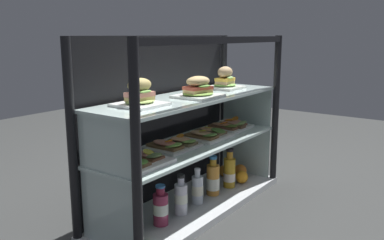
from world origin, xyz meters
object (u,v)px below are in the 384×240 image
object	(u,v)px
juice_bottle_back_center	(213,180)
juice_bottle_near_post	(229,172)
plated_roll_sandwich_center	(225,81)
juice_bottle_front_middle	(181,198)
plated_roll_sandwich_near_right_corner	(198,89)
orange_fruit_near_left_post	(240,171)
open_sandwich_tray_near_left_corner	(173,144)
open_sandwich_tray_mid_left	(230,125)
juice_bottle_front_second	(135,216)
plated_roll_sandwich_right_of_center	(140,96)
juice_bottle_front_right_end	(197,189)
juice_bottle_tucked_behind	(161,208)
orange_fruit_beside_bottles	(224,171)
open_sandwich_tray_near_right_corner	(207,134)
open_sandwich_tray_far_right	(140,160)
orange_fruit_rolled_forward	(242,177)

from	to	relation	value
juice_bottle_back_center	juice_bottle_near_post	world-z (taller)	juice_bottle_near_post
plated_roll_sandwich_center	juice_bottle_front_middle	distance (m)	0.72
plated_roll_sandwich_near_right_corner	orange_fruit_near_left_post	size ratio (longest dim) A/B	2.45
open_sandwich_tray_near_left_corner	open_sandwich_tray_mid_left	xyz separation A→B (m)	(0.52, -0.01, 0.00)
juice_bottle_front_second	orange_fruit_near_left_post	distance (m)	0.93
plated_roll_sandwich_right_of_center	orange_fruit_near_left_post	world-z (taller)	plated_roll_sandwich_right_of_center
juice_bottle_front_second	juice_bottle_front_right_end	xyz separation A→B (m)	(0.45, -0.01, -0.02)
juice_bottle_front_second	juice_bottle_tucked_behind	bearing A→B (deg)	-3.15
juice_bottle_back_center	orange_fruit_near_left_post	distance (m)	0.33
juice_bottle_front_middle	orange_fruit_beside_bottles	xyz separation A→B (m)	(0.58, 0.11, -0.05)
plated_roll_sandwich_center	open_sandwich_tray_mid_left	size ratio (longest dim) A/B	0.75
open_sandwich_tray_near_right_corner	orange_fruit_beside_bottles	xyz separation A→B (m)	(0.30, 0.07, -0.30)
open_sandwich_tray_far_right	juice_bottle_front_second	world-z (taller)	open_sandwich_tray_far_right
open_sandwich_tray_mid_left	open_sandwich_tray_far_right	bearing A→B (deg)	-177.61
plated_roll_sandwich_near_right_corner	juice_bottle_front_right_end	xyz separation A→B (m)	(0.02, 0.01, -0.52)
open_sandwich_tray_near_right_corner	open_sandwich_tray_mid_left	bearing A→B (deg)	2.41
orange_fruit_beside_bottles	plated_roll_sandwich_center	bearing A→B (deg)	-150.76
open_sandwich_tray_mid_left	orange_fruit_beside_bottles	world-z (taller)	open_sandwich_tray_mid_left
plated_roll_sandwich_center	orange_fruit_rolled_forward	xyz separation A→B (m)	(0.06, -0.09, -0.57)
plated_roll_sandwich_near_right_corner	open_sandwich_tray_mid_left	size ratio (longest dim) A/B	0.83
open_sandwich_tray_near_left_corner	juice_bottle_front_second	size ratio (longest dim) A/B	1.00
open_sandwich_tray_near_left_corner	juice_bottle_front_second	xyz separation A→B (m)	(-0.32, -0.04, -0.24)
juice_bottle_front_second	juice_bottle_front_middle	xyz separation A→B (m)	(0.30, -0.01, -0.01)
plated_roll_sandwich_right_of_center	juice_bottle_front_middle	xyz separation A→B (m)	(0.21, -0.06, -0.52)
open_sandwich_tray_far_right	plated_roll_sandwich_near_right_corner	bearing A→B (deg)	-3.05
open_sandwich_tray_mid_left	juice_bottle_front_middle	distance (m)	0.60
open_sandwich_tray_near_right_corner	orange_fruit_rolled_forward	bearing A→B (deg)	-15.46
orange_fruit_near_left_post	juice_bottle_front_second	bearing A→B (deg)	-179.61
juice_bottle_front_second	juice_bottle_near_post	distance (m)	0.75
open_sandwich_tray_far_right	juice_bottle_front_middle	world-z (taller)	open_sandwich_tray_far_right
juice_bottle_front_second	juice_bottle_near_post	bearing A→B (deg)	-1.55
plated_roll_sandwich_center	open_sandwich_tray_mid_left	distance (m)	0.27
open_sandwich_tray_far_right	juice_bottle_near_post	xyz separation A→B (m)	(0.72, -0.02, -0.25)
juice_bottle_front_second	juice_bottle_front_middle	world-z (taller)	juice_bottle_front_second
juice_bottle_front_second	juice_bottle_front_right_end	distance (m)	0.46
juice_bottle_front_middle	orange_fruit_beside_bottles	world-z (taller)	juice_bottle_front_middle
juice_bottle_back_center	orange_fruit_near_left_post	size ratio (longest dim) A/B	2.68
plated_roll_sandwich_near_right_corner	juice_bottle_front_second	bearing A→B (deg)	177.32
plated_roll_sandwich_right_of_center	plated_roll_sandwich_near_right_corner	bearing A→B (deg)	-10.15
open_sandwich_tray_far_right	juice_bottle_front_middle	size ratio (longest dim) A/B	1.20
open_sandwich_tray_far_right	juice_bottle_back_center	bearing A→B (deg)	-0.70
juice_bottle_front_second	orange_fruit_beside_bottles	world-z (taller)	juice_bottle_front_second
plated_roll_sandwich_right_of_center	juice_bottle_front_second	xyz separation A→B (m)	(-0.09, -0.04, -0.51)
juice_bottle_tucked_behind	open_sandwich_tray_near_right_corner	bearing A→B (deg)	4.33
open_sandwich_tray_near_left_corner	juice_bottle_tucked_behind	bearing A→B (deg)	-162.01
orange_fruit_beside_bottles	orange_fruit_rolled_forward	xyz separation A→B (m)	(-0.04, -0.14, 0.00)
open_sandwich_tray_far_right	orange_fruit_near_left_post	distance (m)	0.94
plated_roll_sandwich_right_of_center	plated_roll_sandwich_center	world-z (taller)	plated_roll_sandwich_center
plated_roll_sandwich_near_right_corner	orange_fruit_beside_bottles	world-z (taller)	plated_roll_sandwich_near_right_corner
plated_roll_sandwich_near_right_corner	orange_fruit_near_left_post	xyz separation A→B (m)	(0.49, 0.03, -0.56)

